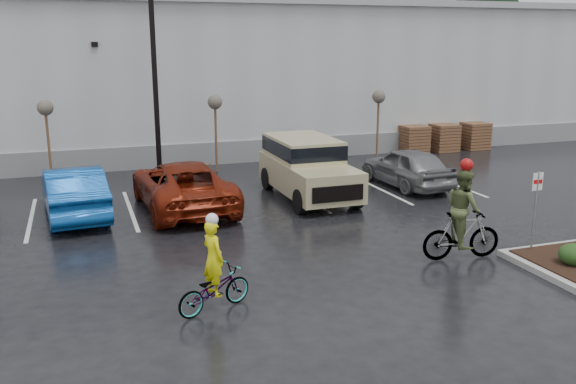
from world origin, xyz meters
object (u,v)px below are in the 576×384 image
object	(u,v)px
fire_lane_sign	(536,203)
car_grey	(407,167)
pallet_stack_a	(414,139)
suv_tan	(309,169)
car_red	(183,185)
sapling_west	(46,112)
cyclist_hivis	(214,280)
sapling_east	(379,100)
pallet_stack_c	(474,136)
sapling_mid	(215,106)
car_blue	(74,192)
pallet_stack_b	(444,138)
cyclist_olive	(462,224)
lamppost	(152,31)

from	to	relation	value
fire_lane_sign	car_grey	world-z (taller)	fire_lane_sign
pallet_stack_a	suv_tan	xyz separation A→B (m)	(-7.96, -6.42, 0.35)
car_red	sapling_west	bearing A→B (deg)	-55.07
car_red	cyclist_hivis	world-z (taller)	cyclist_hivis
sapling_east	fire_lane_sign	bearing A→B (deg)	-99.75
pallet_stack_c	sapling_mid	bearing A→B (deg)	-175.76
sapling_west	car_red	bearing A→B (deg)	-52.37
sapling_west	sapling_mid	distance (m)	6.50
car_red	car_grey	distance (m)	8.51
car_blue	sapling_mid	bearing A→B (deg)	-142.70
pallet_stack_b	suv_tan	size ratio (longest dim) A/B	0.26
suv_tan	car_blue	bearing A→B (deg)	178.19
fire_lane_sign	pallet_stack_b	bearing A→B (deg)	65.12
pallet_stack_a	cyclist_hivis	world-z (taller)	cyclist_hivis
sapling_mid	car_grey	xyz separation A→B (m)	(6.16, -5.00, -1.98)
car_red	cyclist_olive	world-z (taller)	cyclist_olive
pallet_stack_a	cyclist_hivis	distance (m)	19.38
fire_lane_sign	cyclist_hivis	xyz separation A→B (m)	(-8.36, -0.52, -0.76)
sapling_east	car_red	world-z (taller)	sapling_east
sapling_east	pallet_stack_c	size ratio (longest dim) A/B	2.37
lamppost	sapling_east	xyz separation A→B (m)	(10.00, 1.00, -2.96)
cyclist_hivis	car_blue	bearing A→B (deg)	-4.11
cyclist_hivis	pallet_stack_c	bearing A→B (deg)	-71.10
pallet_stack_a	pallet_stack_c	xyz separation A→B (m)	(3.50, 0.00, 0.00)
pallet_stack_a	pallet_stack_c	world-z (taller)	same
pallet_stack_b	car_red	world-z (taller)	car_red
sapling_east	pallet_stack_b	world-z (taller)	sapling_east
cyclist_hivis	cyclist_olive	world-z (taller)	cyclist_olive
pallet_stack_b	cyclist_olive	size ratio (longest dim) A/B	0.52
sapling_east	car_grey	bearing A→B (deg)	-105.00
cyclist_olive	pallet_stack_c	bearing A→B (deg)	-29.47
car_blue	cyclist_hivis	world-z (taller)	cyclist_hivis
suv_tan	lamppost	bearing A→B (deg)	135.81
sapling_west	fire_lane_sign	distance (m)	17.46
sapling_mid	cyclist_hivis	xyz separation A→B (m)	(-3.06, -13.32, -2.08)
car_red	cyclist_hivis	bearing A→B (deg)	82.07
fire_lane_sign	car_blue	xyz separation A→B (m)	(-10.98, 7.63, -0.61)
sapling_west	pallet_stack_c	size ratio (longest dim) A/B	2.37
fire_lane_sign	car_red	size ratio (longest dim) A/B	0.39
sapling_east	car_red	bearing A→B (deg)	-151.24
sapling_mid	cyclist_hivis	world-z (taller)	sapling_mid
lamppost	cyclist_olive	world-z (taller)	lamppost
sapling_mid	cyclist_hivis	bearing A→B (deg)	-102.95
sapling_mid	suv_tan	bearing A→B (deg)	-69.32
cyclist_olive	sapling_mid	bearing A→B (deg)	22.99
sapling_west	car_red	distance (m)	7.09
lamppost	sapling_west	size ratio (longest dim) A/B	2.88
suv_tan	cyclist_olive	distance (m)	7.12
pallet_stack_a	cyclist_olive	bearing A→B (deg)	-116.01
car_blue	cyclist_olive	bearing A→B (deg)	136.70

